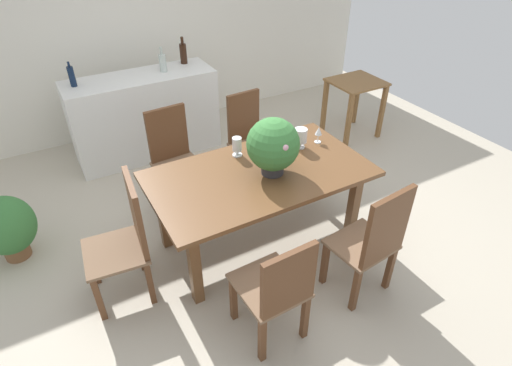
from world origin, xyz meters
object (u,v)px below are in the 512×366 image
object	(u,v)px
chair_far_left	(174,155)
chair_far_right	(248,136)
chair_head_end	(127,236)
crystal_vase_left	(237,145)
kitchen_counter	(145,116)
dining_table	(260,181)
chair_near_left	(278,288)
wine_bottle_green	(163,62)
chair_near_right	(374,240)
flower_centerpiece	(273,145)
potted_plant_floor	(6,227)
wine_bottle_tall	(72,76)
wine_bottle_dark	(183,53)
crystal_vase_center_near	(301,136)
wine_glass	(319,132)
side_table	(355,94)

from	to	relation	value
chair_far_left	chair_far_right	bearing A→B (deg)	-4.57
chair_head_end	crystal_vase_left	bearing A→B (deg)	112.58
chair_far_left	crystal_vase_left	world-z (taller)	chair_far_left
crystal_vase_left	kitchen_counter	xyz separation A→B (m)	(-0.34, 1.72, -0.37)
dining_table	chair_near_left	distance (m)	1.04
kitchen_counter	wine_bottle_green	xyz separation A→B (m)	(0.29, 0.00, 0.59)
chair_near_right	flower_centerpiece	xyz separation A→B (m)	(-0.33, 0.88, 0.45)
chair_near_left	crystal_vase_left	distance (m)	1.36
wine_bottle_green	potted_plant_floor	world-z (taller)	wine_bottle_green
wine_bottle_tall	kitchen_counter	bearing A→B (deg)	-3.92
chair_near_left	wine_bottle_green	bearing A→B (deg)	-97.91
chair_far_right	wine_bottle_dark	distance (m)	1.38
chair_head_end	chair_far_left	bearing A→B (deg)	148.81
potted_plant_floor	chair_head_end	bearing A→B (deg)	-47.05
chair_near_left	crystal_vase_center_near	xyz separation A→B (m)	(0.92, 1.11, 0.35)
dining_table	wine_bottle_green	bearing A→B (deg)	92.28
wine_glass	wine_bottle_tall	distance (m)	2.61
crystal_vase_left	kitchen_counter	size ratio (longest dim) A/B	0.10
wine_bottle_tall	potted_plant_floor	world-z (taller)	wine_bottle_tall
crystal_vase_left	kitchen_counter	distance (m)	1.79
dining_table	side_table	xyz separation A→B (m)	(2.06, 1.19, -0.10)
flower_centerpiece	wine_glass	size ratio (longest dim) A/B	3.12
chair_near_right	crystal_vase_left	world-z (taller)	chair_near_right
crystal_vase_left	side_table	xyz separation A→B (m)	(2.10, 0.87, -0.29)
wine_bottle_green	crystal_vase_center_near	bearing A→B (deg)	-72.36
chair_head_end	chair_near_right	world-z (taller)	chair_head_end
flower_centerpiece	wine_bottle_tall	bearing A→B (deg)	117.77
wine_bottle_tall	dining_table	bearing A→B (deg)	-63.40
crystal_vase_left	crystal_vase_center_near	size ratio (longest dim) A/B	0.93
dining_table	chair_head_end	world-z (taller)	chair_head_end
chair_far_left	chair_near_right	bearing A→B (deg)	-69.91
crystal_vase_center_near	side_table	world-z (taller)	crystal_vase_center_near
potted_plant_floor	chair_far_right	bearing A→B (deg)	1.64
kitchen_counter	chair_near_left	bearing A→B (deg)	-90.58
chair_near_left	chair_far_left	bearing A→B (deg)	-91.41
chair_far_right	side_table	size ratio (longest dim) A/B	1.35
chair_near_right	wine_glass	distance (m)	1.19
wine_bottle_dark	chair_far_left	bearing A→B (deg)	-117.26
chair_near_left	chair_far_right	world-z (taller)	chair_far_right
crystal_vase_left	wine_bottle_dark	distance (m)	1.90
chair_near_left	chair_near_right	size ratio (longest dim) A/B	0.91
dining_table	wine_bottle_green	world-z (taller)	wine_bottle_green
chair_near_left	crystal_vase_left	world-z (taller)	chair_near_left
flower_centerpiece	wine_bottle_green	xyz separation A→B (m)	(-0.17, 2.11, 0.06)
wine_glass	wine_bottle_dark	world-z (taller)	wine_bottle_dark
wine_bottle_dark	wine_bottle_tall	xyz separation A→B (m)	(-1.27, -0.10, -0.01)
chair_near_left	flower_centerpiece	bearing A→B (deg)	-120.81
wine_bottle_green	side_table	xyz separation A→B (m)	(2.15, -0.86, -0.51)
chair_near_right	flower_centerpiece	size ratio (longest dim) A/B	2.13
wine_bottle_green	wine_bottle_tall	xyz separation A→B (m)	(-0.96, 0.04, 0.00)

